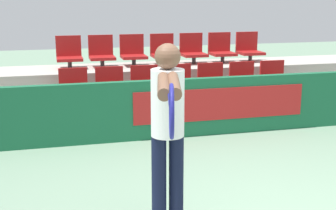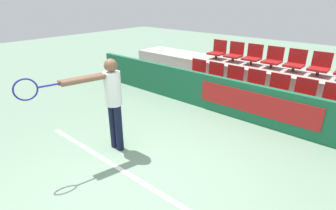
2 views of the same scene
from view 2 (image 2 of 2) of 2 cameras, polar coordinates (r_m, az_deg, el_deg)
The scene contains 19 objects.
ground_plane at distance 3.98m, azimuth -7.58°, elevation -17.86°, with size 30.00×30.00×0.00m, color gray.
court_baseline at distance 4.08m, azimuth -5.50°, elevation -16.54°, with size 5.08×0.08×0.01m.
barrier_wall at distance 6.03m, azimuth 15.12°, elevation 1.07°, with size 9.23×0.14×0.86m.
bleacher_tier_front at distance 6.65m, azimuth 17.26°, elevation 0.76°, with size 8.83×1.09×0.40m.
bleacher_tier_middle at distance 7.56m, azimuth 20.86°, elevation 4.52°, with size 8.83×1.09×0.80m.
stadium_chair_0 at distance 7.38m, azimuth 6.19°, elevation 7.39°, with size 0.43×0.43×0.54m.
stadium_chair_1 at distance 7.09m, azimuth 9.91°, elevation 6.54°, with size 0.43×0.43×0.54m.
stadium_chair_2 at distance 6.84m, azimuth 13.90°, elevation 5.60°, with size 0.43×0.43×0.54m.
stadium_chair_3 at distance 6.63m, azimuth 18.16°, elevation 4.57°, with size 0.43×0.43×0.54m.
stadium_chair_4 at distance 6.45m, azimuth 22.66°, elevation 3.44°, with size 0.43×0.43×0.54m.
stadium_chair_5 at distance 6.32m, azimuth 27.37°, elevation 2.24°, with size 0.43×0.43×0.54m.
stadium_chair_6 at distance 6.24m, azimuth 32.23°, elevation 0.98°, with size 0.43×0.43×0.54m.
stadium_chair_7 at distance 8.19m, azimuth 10.77°, elevation 11.55°, with size 0.43×0.43×0.54m.
stadium_chair_8 at distance 7.94m, azimuth 14.28°, elevation 10.89°, with size 0.43×0.43×0.54m.
stadium_chair_9 at distance 7.71m, azimuth 18.00°, elevation 10.15°, with size 0.43×0.43×0.54m.
stadium_chair_10 at distance 7.52m, azimuth 21.90°, elevation 9.33°, with size 0.43×0.43×0.54m.
stadium_chair_11 at distance 7.37m, azimuth 25.96°, elevation 8.42°, with size 0.43×0.43×0.54m.
stadium_chair_12 at distance 7.26m, azimuth 30.15°, elevation 7.43°, with size 0.43×0.43×0.54m.
tennis_player at distance 4.48m, azimuth -12.83°, elevation 1.67°, with size 0.48×1.54×1.65m.
Camera 2 is at (2.32, -1.95, 2.59)m, focal length 28.00 mm.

